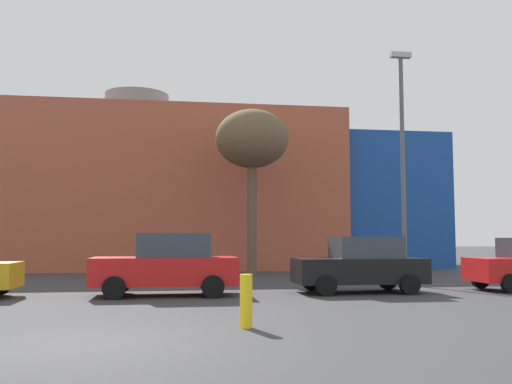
# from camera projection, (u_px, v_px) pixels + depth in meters

# --- Properties ---
(ground_plane) EXTENTS (200.00, 200.00, 0.00)m
(ground_plane) POSITION_uv_depth(u_px,v_px,m) (92.00, 344.00, 9.07)
(ground_plane) COLOR #38383A
(building_backdrop) EXTENTS (36.29, 13.71, 10.85)m
(building_backdrop) POSITION_uv_depth(u_px,v_px,m) (135.00, 197.00, 35.02)
(building_backdrop) COLOR #B2563D
(building_backdrop) RESTS_ON ground_plane
(parked_car_2) EXTENTS (4.30, 2.11, 1.86)m
(parked_car_2) POSITION_uv_depth(u_px,v_px,m) (167.00, 264.00, 16.79)
(parked_car_2) COLOR red
(parked_car_2) RESTS_ON ground_plane
(parked_car_3) EXTENTS (4.07, 2.00, 1.76)m
(parked_car_3) POSITION_uv_depth(u_px,v_px,m) (360.00, 265.00, 17.67)
(parked_car_3) COLOR black
(parked_car_3) RESTS_ON ground_plane
(bare_tree_0) EXTENTS (3.42, 3.42, 7.73)m
(bare_tree_0) POSITION_uv_depth(u_px,v_px,m) (252.00, 141.00, 26.04)
(bare_tree_0) COLOR brown
(bare_tree_0) RESTS_ON ground_plane
(bollard_yellow_0) EXTENTS (0.24, 0.24, 1.02)m
(bollard_yellow_0) POSITION_uv_depth(u_px,v_px,m) (246.00, 301.00, 10.73)
(bollard_yellow_0) COLOR yellow
(bollard_yellow_0) RESTS_ON ground_plane
(street_lamp) EXTENTS (0.80, 0.24, 8.76)m
(street_lamp) POSITION_uv_depth(u_px,v_px,m) (403.00, 153.00, 20.84)
(street_lamp) COLOR #59595E
(street_lamp) RESTS_ON ground_plane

